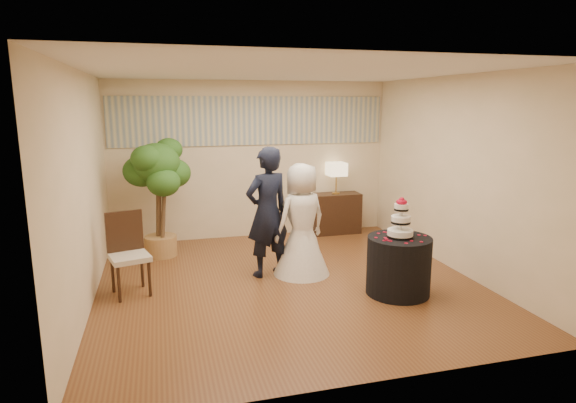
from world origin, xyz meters
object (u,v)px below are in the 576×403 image
object	(u,v)px
table_lamp	(336,178)
ficus_tree	(158,197)
groom	(267,212)
side_chair	(129,255)
console	(336,213)
wedding_cake	(401,217)
cake_table	(399,266)
bride	(302,220)

from	to	relation	value
table_lamp	ficus_tree	size ratio (longest dim) A/B	0.30
groom	side_chair	xyz separation A→B (m)	(-1.84, -0.24, -0.39)
console	ficus_tree	size ratio (longest dim) A/B	0.47
groom	wedding_cake	size ratio (longest dim) A/B	3.55
wedding_cake	side_chair	world-z (taller)	wedding_cake
cake_table	wedding_cake	distance (m)	0.63
console	side_chair	bearing A→B (deg)	-148.88
wedding_cake	ficus_tree	bearing A→B (deg)	140.64
groom	cake_table	xyz separation A→B (m)	(1.46, -1.10, -0.54)
console	ficus_tree	distance (m)	3.30
cake_table	ficus_tree	size ratio (longest dim) A/B	0.42
bride	side_chair	size ratio (longest dim) A/B	1.52
bride	console	xyz separation A→B (m)	(1.25, 1.97, -0.42)
cake_table	console	world-z (taller)	console
ficus_tree	table_lamp	bearing A→B (deg)	10.40
wedding_cake	cake_table	bearing A→B (deg)	0.00
bride	table_lamp	xyz separation A→B (m)	(1.25, 1.97, 0.24)
side_chair	groom	bearing A→B (deg)	-7.92
side_chair	table_lamp	bearing A→B (deg)	15.36
wedding_cake	console	size ratio (longest dim) A/B	0.57
cake_table	table_lamp	size ratio (longest dim) A/B	1.39
groom	console	bearing A→B (deg)	-152.21
cake_table	table_lamp	world-z (taller)	table_lamp
cake_table	side_chair	world-z (taller)	side_chair
groom	bride	xyz separation A→B (m)	(0.48, -0.08, -0.12)
wedding_cake	side_chair	distance (m)	3.45
ficus_tree	side_chair	distance (m)	1.65
groom	table_lamp	bearing A→B (deg)	-152.21
groom	console	xyz separation A→B (m)	(1.73, 1.89, -0.54)
groom	side_chair	distance (m)	1.90
table_lamp	ficus_tree	xyz separation A→B (m)	(-3.20, -0.59, -0.09)
wedding_cake	side_chair	size ratio (longest dim) A/B	0.49
console	cake_table	bearing A→B (deg)	-94.79
side_chair	cake_table	bearing A→B (deg)	-29.97
side_chair	bride	bearing A→B (deg)	-11.32
table_lamp	wedding_cake	bearing A→B (deg)	-95.10
cake_table	console	distance (m)	3.00
cake_table	side_chair	distance (m)	3.42
groom	wedding_cake	world-z (taller)	groom
bride	wedding_cake	distance (m)	1.44
table_lamp	ficus_tree	world-z (taller)	ficus_tree
bride	cake_table	xyz separation A→B (m)	(0.99, -1.02, -0.43)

